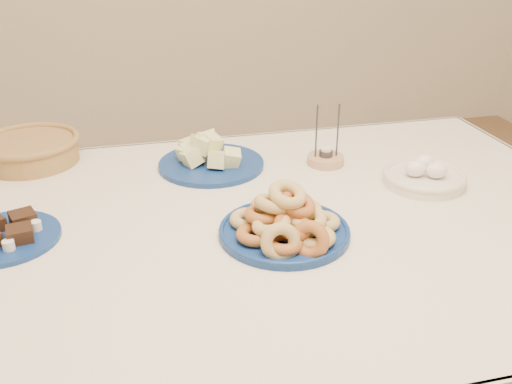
# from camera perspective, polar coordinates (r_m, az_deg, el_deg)

# --- Properties ---
(dining_table) EXTENTS (1.71, 1.11, 0.75)m
(dining_table) POSITION_cam_1_polar(r_m,az_deg,el_deg) (1.32, -0.52, -7.13)
(dining_table) COLOR brown
(dining_table) RESTS_ON ground
(donut_platter) EXTENTS (0.34, 0.34, 0.13)m
(donut_platter) POSITION_cam_1_polar(r_m,az_deg,el_deg) (1.20, 2.96, -3.16)
(donut_platter) COLOR navy
(donut_platter) RESTS_ON dining_table
(melon_plate) EXTENTS (0.38, 0.38, 0.10)m
(melon_plate) POSITION_cam_1_polar(r_m,az_deg,el_deg) (1.54, -4.88, 3.46)
(melon_plate) COLOR navy
(melon_plate) RESTS_ON dining_table
(brownie_plate) EXTENTS (0.29, 0.29, 0.04)m
(brownie_plate) POSITION_cam_1_polar(r_m,az_deg,el_deg) (1.30, -23.84, -3.95)
(brownie_plate) COLOR navy
(brownie_plate) RESTS_ON dining_table
(wicker_basket) EXTENTS (0.31, 0.31, 0.07)m
(wicker_basket) POSITION_cam_1_polar(r_m,az_deg,el_deg) (1.68, -21.69, 4.02)
(wicker_basket) COLOR brown
(wicker_basket) RESTS_ON dining_table
(candle_holder) EXTENTS (0.11, 0.11, 0.17)m
(candle_holder) POSITION_cam_1_polar(r_m,az_deg,el_deg) (1.57, 6.98, 3.35)
(candle_holder) COLOR tan
(candle_holder) RESTS_ON dining_table
(egg_bowl) EXTENTS (0.25, 0.25, 0.07)m
(egg_bowl) POSITION_cam_1_polar(r_m,az_deg,el_deg) (1.50, 16.45, 1.52)
(egg_bowl) COLOR silver
(egg_bowl) RESTS_ON dining_table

